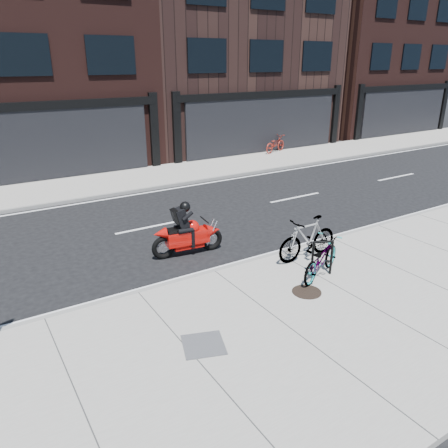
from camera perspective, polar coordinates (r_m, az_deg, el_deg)
ground at (r=12.48m, az=-5.86°, el=-3.16°), size 120.00×120.00×0.00m
sidewalk_near at (r=8.77m, az=9.22°, el=-14.03°), size 60.00×6.00×0.13m
sidewalk_far at (r=19.37m, az=-16.13°, el=5.02°), size 60.00×3.50×0.13m
building_mideast at (r=28.98m, az=-0.90°, el=23.09°), size 12.00×10.00×12.50m
building_east at (r=36.64m, az=16.75°, el=22.18°), size 10.00×10.00×13.00m
bike_rack at (r=10.71m, az=12.70°, el=-3.95°), size 0.49×0.25×0.89m
bicycle_front at (r=10.67m, az=12.52°, el=-4.40°), size 1.84×1.24×0.92m
bicycle_rear at (r=11.49m, az=10.86°, el=-1.83°), size 1.87×0.53×1.12m
motorcycle at (r=11.89m, az=-4.39°, el=-1.12°), size 2.05×0.64×1.53m
bicycle_far at (r=25.08m, az=6.70°, el=10.36°), size 1.88×1.18×0.93m
manhole_cover at (r=10.08m, az=10.74°, el=-8.69°), size 0.85×0.85×0.02m
utility_grate at (r=8.28m, az=-2.70°, el=-15.47°), size 0.95×0.95×0.02m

